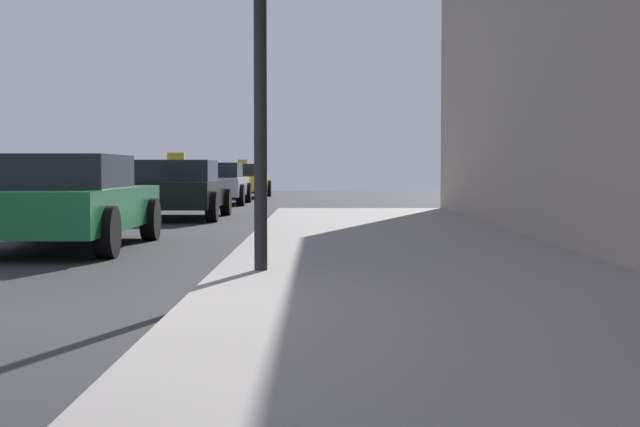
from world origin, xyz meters
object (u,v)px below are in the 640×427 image
(car_green, at_px, (63,201))
(car_yellow, at_px, (242,180))
(car_white, at_px, (245,178))
(car_black, at_px, (177,189))
(car_silver, at_px, (214,183))

(car_green, xyz_separation_m, car_yellow, (0.57, 22.51, -0.00))
(car_green, height_order, car_white, same)
(car_black, height_order, car_yellow, same)
(car_silver, bearing_deg, car_yellow, 87.27)
(car_silver, relative_size, car_white, 0.98)
(car_green, relative_size, car_yellow, 1.02)
(car_green, bearing_deg, car_white, 90.00)
(car_black, xyz_separation_m, car_white, (-0.37, 23.42, -0.00))
(car_white, bearing_deg, car_silver, -89.06)
(car_green, height_order, car_silver, same)
(car_green, distance_m, car_black, 7.64)
(car_black, bearing_deg, car_yellow, 89.24)
(car_black, distance_m, car_silver, 8.26)
(car_yellow, height_order, car_white, car_yellow)
(car_silver, bearing_deg, car_white, 90.94)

